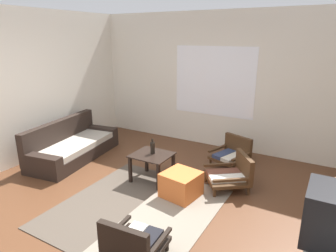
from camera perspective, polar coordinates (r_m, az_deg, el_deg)
ground_plane at (r=4.03m, az=-8.69°, el=-16.71°), size 7.80×7.80×0.00m
far_wall_with_window at (r=6.10m, az=9.03°, el=8.56°), size 5.60×0.13×2.70m
side_wall_left at (r=5.68m, az=-28.98°, el=6.03°), size 0.12×6.60×2.70m
area_rug at (r=4.15m, az=-6.02°, el=-15.41°), size 1.96×2.16×0.01m
couch at (r=5.88m, az=-18.02°, el=-3.82°), size 1.03×1.95×0.71m
coffee_table at (r=4.68m, az=-3.12°, el=-6.52°), size 0.60×0.54×0.45m
armchair_by_window at (r=5.38m, az=12.26°, el=-5.13°), size 0.70×0.69×0.52m
armchair_striped_foreground at (r=3.21m, az=-6.78°, el=-21.56°), size 0.59×0.58×0.52m
armchair_corner at (r=4.62m, az=12.20°, el=-8.98°), size 0.82×0.81×0.53m
ottoman_orange at (r=4.32m, az=2.53°, el=-11.22°), size 0.54×0.54×0.37m
glass_bottle at (r=4.64m, az=-2.99°, el=-4.17°), size 0.07×0.07×0.24m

